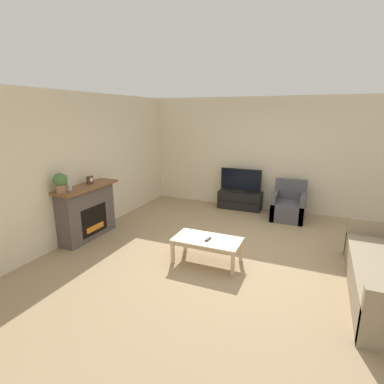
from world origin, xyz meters
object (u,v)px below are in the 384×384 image
at_px(potted_plant, 60,182).
at_px(remote, 208,239).
at_px(coffee_table, 207,242).
at_px(fireplace, 87,211).
at_px(tv, 241,181).
at_px(armchair, 289,207).
at_px(tv_stand, 240,200).
at_px(mantel_clock, 90,180).
at_px(mantel_vase_left, 68,182).

xyz_separation_m(potted_plant, remote, (2.45, 0.49, -0.80)).
bearing_deg(coffee_table, remote, -52.14).
xyz_separation_m(coffee_table, remote, (0.03, -0.03, 0.06)).
bearing_deg(fireplace, remote, -1.66).
relative_size(tv, armchair, 1.17).
distance_m(potted_plant, tv_stand, 4.22).
distance_m(armchair, coffee_table, 2.83).
distance_m(mantel_clock, potted_plant, 0.70).
xyz_separation_m(fireplace, mantel_clock, (0.02, 0.13, 0.58)).
xyz_separation_m(mantel_clock, potted_plant, (-0.00, -0.69, 0.11)).
relative_size(mantel_vase_left, tv_stand, 0.28).
relative_size(mantel_vase_left, armchair, 0.35).
relative_size(fireplace, mantel_vase_left, 4.37).
xyz_separation_m(mantel_clock, remote, (2.45, -0.20, -0.69)).
bearing_deg(fireplace, mantel_vase_left, -87.58).
distance_m(fireplace, tv, 3.66).
relative_size(potted_plant, remote, 2.18).
height_order(mantel_clock, coffee_table, mantel_clock).
bearing_deg(tv, potted_plant, -122.34).
xyz_separation_m(tv_stand, remote, (0.25, -2.98, 0.19)).
height_order(tv, remote, tv).
bearing_deg(mantel_clock, armchair, 36.30).
xyz_separation_m(fireplace, remote, (2.46, -0.07, -0.11)).
distance_m(mantel_clock, remote, 2.55).
bearing_deg(potted_plant, mantel_vase_left, 90.00).
bearing_deg(mantel_clock, tv_stand, 51.71).
bearing_deg(remote, fireplace, -173.64).
height_order(mantel_vase_left, tv_stand, mantel_vase_left).
bearing_deg(armchair, mantel_clock, -143.70).
bearing_deg(mantel_vase_left, potted_plant, -90.00).
xyz_separation_m(mantel_clock, coffee_table, (2.42, -0.17, -0.75)).
relative_size(mantel_vase_left, remote, 1.95).
xyz_separation_m(mantel_clock, tv_stand, (2.19, 2.78, -0.88)).
xyz_separation_m(tv_stand, armchair, (1.19, -0.29, 0.06)).
bearing_deg(mantel_vase_left, coffee_table, 8.33).
bearing_deg(tv_stand, mantel_vase_left, -123.59).
height_order(potted_plant, coffee_table, potted_plant).
bearing_deg(fireplace, potted_plant, -88.29).
height_order(coffee_table, remote, remote).
bearing_deg(coffee_table, mantel_vase_left, -171.67).
relative_size(mantel_vase_left, mantel_clock, 2.00).
height_order(fireplace, tv_stand, fireplace).
xyz_separation_m(potted_plant, tv_stand, (2.20, 3.47, -0.99)).
relative_size(mantel_clock, potted_plant, 0.45).
bearing_deg(potted_plant, armchair, 43.17).
distance_m(tv_stand, coffee_table, 2.96).
bearing_deg(tv, mantel_vase_left, -123.61).
height_order(mantel_vase_left, mantel_clock, mantel_vase_left).
distance_m(mantel_vase_left, tv, 3.99).
relative_size(tv, coffee_table, 0.95).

